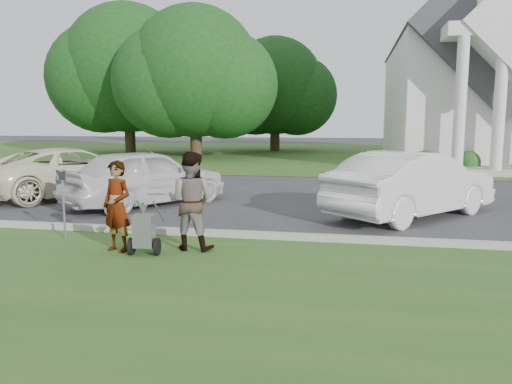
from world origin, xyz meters
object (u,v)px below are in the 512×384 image
(striping_cart, at_px, (144,232))
(tree_far, at_px, (128,74))
(car_b, at_px, (146,177))
(parking_meter_near, at_px, (63,196))
(church, at_px, (473,61))
(tree_left, at_px, (195,78))
(tree_back, at_px, (275,91))
(car_d, at_px, (413,184))
(car_a, at_px, (73,172))
(person_left, at_px, (117,207))
(person_right, at_px, (191,202))

(striping_cart, bearing_deg, tree_far, 107.93)
(tree_far, height_order, car_b, tree_far)
(tree_far, xyz_separation_m, parking_meter_near, (10.20, -25.18, -4.79))
(church, height_order, parking_meter_near, church)
(church, xyz_separation_m, tree_left, (-17.01, -1.13, -0.83))
(tree_back, relative_size, car_d, 1.89)
(car_d, bearing_deg, striping_cart, 83.17)
(church, relative_size, car_a, 4.27)
(tree_back, xyz_separation_m, car_a, (-2.89, -24.62, -3.94))
(striping_cart, xyz_separation_m, person_left, (-0.58, 0.14, 0.41))
(car_b, bearing_deg, person_left, 141.86)
(person_left, relative_size, car_b, 0.35)
(tree_back, bearing_deg, tree_far, -153.44)
(tree_left, relative_size, car_b, 2.19)
(striping_cart, relative_size, car_a, 0.20)
(tree_left, relative_size, striping_cart, 9.35)
(person_left, distance_m, car_b, 5.23)
(car_b, relative_size, car_d, 0.96)
(tree_far, distance_m, car_b, 23.79)
(car_a, relative_size, car_d, 1.11)
(car_d, bearing_deg, car_a, 31.75)
(tree_left, bearing_deg, car_b, -76.84)
(tree_far, distance_m, parking_meter_near, 27.59)
(tree_back, xyz_separation_m, parking_meter_near, (0.20, -30.18, -3.82))
(tree_back, relative_size, striping_cart, 8.46)
(striping_cart, height_order, parking_meter_near, parking_meter_near)
(church, bearing_deg, car_b, -123.92)
(tree_left, height_order, tree_back, tree_left)
(tree_far, relative_size, car_d, 2.29)
(tree_far, distance_m, tree_back, 11.22)
(tree_far, relative_size, person_right, 6.26)
(tree_back, relative_size, car_a, 1.70)
(tree_back, bearing_deg, striping_cart, -85.69)
(striping_cart, relative_size, car_d, 0.22)
(striping_cart, height_order, person_right, person_right)
(church, distance_m, person_left, 27.04)
(church, bearing_deg, car_d, -105.62)
(parking_meter_near, xyz_separation_m, car_d, (7.37, 3.85, -0.07))
(tree_left, height_order, parking_meter_near, tree_left)
(church, xyz_separation_m, striping_cart, (-10.67, -24.19, -5.50))
(tree_back, distance_m, car_a, 25.10)
(person_right, relative_size, car_a, 0.33)
(car_a, xyz_separation_m, car_b, (3.08, -1.32, 0.04))
(striping_cart, distance_m, person_left, 0.72)
(tree_left, relative_size, car_d, 2.09)
(church, distance_m, striping_cart, 27.01)
(car_b, distance_m, car_d, 7.39)
(tree_far, height_order, person_right, tree_far)
(church, distance_m, tree_far, 23.09)
(tree_left, xyz_separation_m, tree_back, (4.00, 8.00, -0.38))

